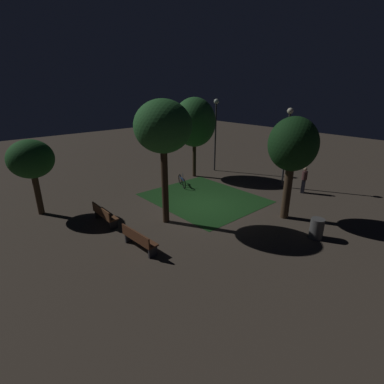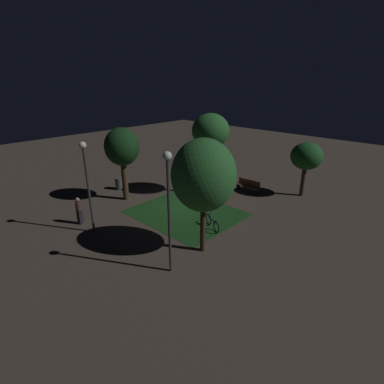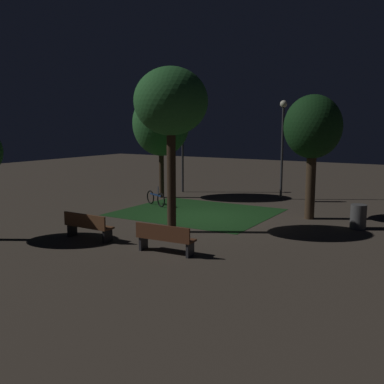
# 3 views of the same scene
# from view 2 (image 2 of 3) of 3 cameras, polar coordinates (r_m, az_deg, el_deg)

# --- Properties ---
(ground_plane) EXTENTS (60.00, 60.00, 0.00)m
(ground_plane) POSITION_cam_2_polar(r_m,az_deg,el_deg) (19.48, -1.38, -2.66)
(ground_plane) COLOR #473D33
(grass_lawn) EXTENTS (6.37, 5.37, 0.01)m
(grass_lawn) POSITION_cam_2_polar(r_m,az_deg,el_deg) (18.49, -1.23, -4.00)
(grass_lawn) COLOR #194219
(grass_lawn) RESTS_ON ground
(bench_corner) EXTENTS (1.80, 0.50, 0.88)m
(bench_corner) POSITION_cam_2_polar(r_m,az_deg,el_deg) (22.12, 10.75, 1.28)
(bench_corner) COLOR brown
(bench_corner) RESTS_ON ground
(bench_front_right) EXTENTS (1.83, 0.59, 0.88)m
(bench_front_right) POSITION_cam_2_polar(r_m,az_deg,el_deg) (23.80, 4.54, 3.02)
(bench_front_right) COLOR brown
(bench_front_right) RESTS_ON ground
(tree_tall_center) EXTENTS (2.26, 2.26, 4.92)m
(tree_tall_center) POSITION_cam_2_polar(r_m,az_deg,el_deg) (19.96, -13.32, 8.27)
(tree_tall_center) COLOR #423021
(tree_tall_center) RESTS_ON ground
(tree_back_right) EXTENTS (2.52, 2.52, 5.69)m
(tree_back_right) POSITION_cam_2_polar(r_m,az_deg,el_deg) (20.30, 3.58, 11.50)
(tree_back_right) COLOR #38281C
(tree_back_right) RESTS_ON ground
(tree_back_left) EXTENTS (2.91, 2.91, 5.49)m
(tree_back_left) POSITION_cam_2_polar(r_m,az_deg,el_deg) (13.10, 2.24, 3.15)
(tree_back_left) COLOR #38281C
(tree_back_left) RESTS_ON ground
(tree_left_canopy) EXTENTS (2.12, 2.12, 3.81)m
(tree_left_canopy) POSITION_cam_2_polar(r_m,az_deg,el_deg) (21.73, 21.16, 6.36)
(tree_left_canopy) COLOR #423021
(tree_left_canopy) RESTS_ON ground
(lamp_post_plaza_west) EXTENTS (0.36, 0.36, 5.31)m
(lamp_post_plaza_west) POSITION_cam_2_polar(r_m,az_deg,el_deg) (11.68, -4.55, -0.69)
(lamp_post_plaza_west) COLOR #333338
(lamp_post_plaza_west) RESTS_ON ground
(lamp_post_plaza_east) EXTENTS (0.36, 0.36, 4.96)m
(lamp_post_plaza_east) POSITION_cam_2_polar(r_m,az_deg,el_deg) (15.94, -19.64, 3.37)
(lamp_post_plaza_east) COLOR #333338
(lamp_post_plaza_east) RESTS_ON ground
(trash_bin) EXTENTS (0.57, 0.57, 0.89)m
(trash_bin) POSITION_cam_2_polar(r_m,az_deg,el_deg) (22.87, -13.83, 1.60)
(trash_bin) COLOR #4C4C4C
(trash_bin) RESTS_ON ground
(bicycle) EXTENTS (1.53, 0.73, 0.93)m
(bicycle) POSITION_cam_2_polar(r_m,az_deg,el_deg) (16.57, 3.92, -5.88)
(bicycle) COLOR black
(bicycle) RESTS_ON ground
(pedestrian) EXTENTS (0.32, 0.33, 1.61)m
(pedestrian) POSITION_cam_2_polar(r_m,az_deg,el_deg) (17.98, -20.91, -3.28)
(pedestrian) COLOR black
(pedestrian) RESTS_ON ground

